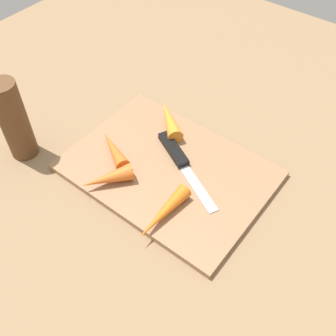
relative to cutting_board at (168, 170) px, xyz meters
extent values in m
plane|color=#8C6D4C|center=(0.00, 0.00, -0.01)|extent=(1.40, 1.40, 0.00)
cube|color=#99704C|center=(0.00, 0.00, 0.00)|extent=(0.36, 0.26, 0.01)
cube|color=#B7B7BC|center=(-0.07, 0.01, 0.01)|extent=(0.11, 0.07, 0.00)
cube|color=black|center=(0.02, -0.04, 0.01)|extent=(0.09, 0.06, 0.01)
cone|color=orange|center=(0.10, 0.03, 0.02)|extent=(0.10, 0.06, 0.03)
cone|color=orange|center=(0.06, 0.10, 0.02)|extent=(0.07, 0.09, 0.03)
cone|color=orange|center=(0.07, -0.09, 0.02)|extent=(0.10, 0.09, 0.03)
cone|color=orange|center=(-0.06, 0.09, 0.02)|extent=(0.03, 0.12, 0.03)
cylinder|color=brown|center=(0.25, 0.13, 0.08)|extent=(0.05, 0.05, 0.16)
camera|label=1|loc=(-0.30, 0.38, 0.56)|focal=42.93mm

